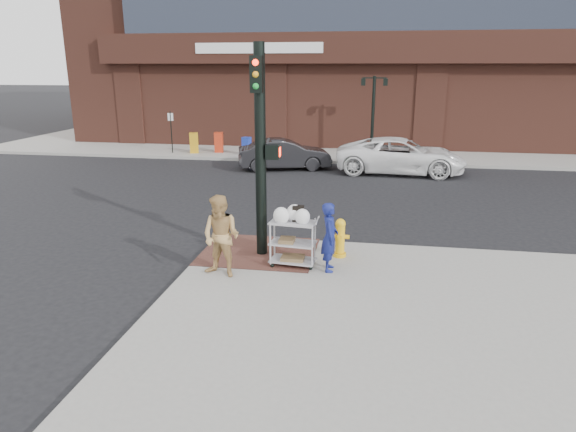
% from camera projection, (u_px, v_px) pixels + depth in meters
% --- Properties ---
extents(ground, '(220.00, 220.00, 0.00)m').
position_uv_depth(ground, '(276.00, 272.00, 11.96)').
color(ground, black).
rests_on(ground, ground).
extents(sidewalk_far, '(65.00, 36.00, 0.15)m').
position_uv_depth(sidewalk_far, '(509.00, 126.00, 40.24)').
color(sidewalk_far, gray).
rests_on(sidewalk_far, ground).
extents(brick_curb_ramp, '(2.80, 2.40, 0.01)m').
position_uv_depth(brick_curb_ramp, '(259.00, 251.00, 12.86)').
color(brick_curb_ramp, '#552B28').
rests_on(brick_curb_ramp, sidewalk_near).
extents(lamp_post, '(1.32, 0.22, 4.00)m').
position_uv_depth(lamp_post, '(373.00, 107.00, 26.05)').
color(lamp_post, black).
rests_on(lamp_post, sidewalk_far).
extents(parking_sign, '(0.05, 0.05, 2.20)m').
position_uv_depth(parking_sign, '(171.00, 132.00, 27.16)').
color(parking_sign, black).
rests_on(parking_sign, sidewalk_far).
extents(traffic_signal_pole, '(0.61, 0.51, 5.00)m').
position_uv_depth(traffic_signal_pole, '(261.00, 146.00, 11.97)').
color(traffic_signal_pole, black).
rests_on(traffic_signal_pole, sidewalk_near).
extents(woman_blue, '(0.43, 0.61, 1.59)m').
position_uv_depth(woman_blue, '(330.00, 237.00, 11.50)').
color(woman_blue, navy).
rests_on(woman_blue, sidewalk_near).
extents(pedestrian_tan, '(1.03, 0.89, 1.82)m').
position_uv_depth(pedestrian_tan, '(221.00, 236.00, 11.17)').
color(pedestrian_tan, tan).
rests_on(pedestrian_tan, sidewalk_near).
extents(sedan_dark, '(4.49, 2.61, 1.40)m').
position_uv_depth(sedan_dark, '(284.00, 154.00, 23.71)').
color(sedan_dark, black).
rests_on(sedan_dark, ground).
extents(minivan_white, '(5.78, 2.89, 1.57)m').
position_uv_depth(minivan_white, '(401.00, 156.00, 22.81)').
color(minivan_white, white).
rests_on(minivan_white, ground).
extents(utility_cart, '(1.09, 0.68, 1.43)m').
position_uv_depth(utility_cart, '(293.00, 239.00, 11.82)').
color(utility_cart, '#A5A4AA').
rests_on(utility_cart, sidewalk_near).
extents(fire_hydrant, '(0.45, 0.32, 0.96)m').
position_uv_depth(fire_hydrant, '(340.00, 237.00, 12.42)').
color(fire_hydrant, yellow).
rests_on(fire_hydrant, sidewalk_near).
extents(newsbox_red, '(0.52, 0.49, 1.07)m').
position_uv_depth(newsbox_red, '(219.00, 142.00, 27.53)').
color(newsbox_red, '#B72D14').
rests_on(newsbox_red, sidewalk_far).
extents(newsbox_yellow, '(0.56, 0.53, 1.07)m').
position_uv_depth(newsbox_yellow, '(194.00, 143.00, 27.32)').
color(newsbox_yellow, '#C78F16').
rests_on(newsbox_yellow, sidewalk_far).
extents(newsbox_blue, '(0.49, 0.46, 0.93)m').
position_uv_depth(newsbox_blue, '(247.00, 146.00, 26.71)').
color(newsbox_blue, '#1A33AB').
rests_on(newsbox_blue, sidewalk_far).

